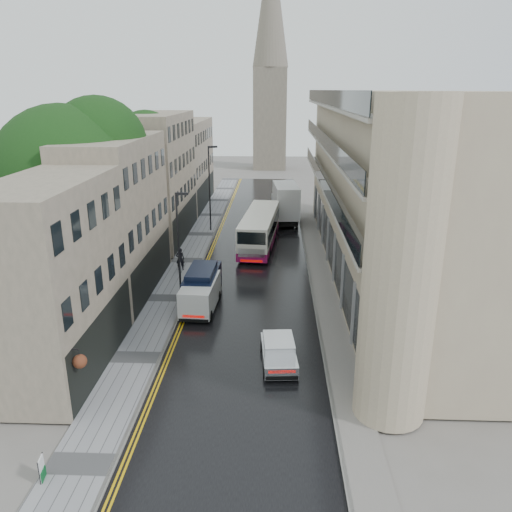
# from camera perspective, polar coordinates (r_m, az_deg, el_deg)

# --- Properties ---
(road) EXTENTS (9.00, 85.00, 0.02)m
(road) POSITION_cam_1_polar(r_m,az_deg,el_deg) (43.16, -0.14, -0.71)
(road) COLOR black
(road) RESTS_ON ground
(left_sidewalk) EXTENTS (2.70, 85.00, 0.12)m
(left_sidewalk) POSITION_cam_1_polar(r_m,az_deg,el_deg) (43.77, -7.81, -0.54)
(left_sidewalk) COLOR gray
(left_sidewalk) RESTS_ON ground
(right_sidewalk) EXTENTS (1.80, 85.00, 0.12)m
(right_sidewalk) POSITION_cam_1_polar(r_m,az_deg,el_deg) (43.27, 7.03, -0.73)
(right_sidewalk) COLOR slate
(right_sidewalk) RESTS_ON ground
(old_shop_row) EXTENTS (4.50, 56.00, 12.00)m
(old_shop_row) POSITION_cam_1_polar(r_m,az_deg,el_deg) (45.40, -12.12, 7.67)
(old_shop_row) COLOR gray
(old_shop_row) RESTS_ON ground
(modern_block) EXTENTS (8.00, 40.00, 14.00)m
(modern_block) POSITION_cam_1_polar(r_m,az_deg,el_deg) (40.79, 14.51, 7.74)
(modern_block) COLOR tan
(modern_block) RESTS_ON ground
(church_spire) EXTENTS (6.40, 6.40, 40.00)m
(church_spire) POSITION_cam_1_polar(r_m,az_deg,el_deg) (95.42, 1.67, 21.96)
(church_spire) COLOR gray
(church_spire) RESTS_ON ground
(tree_near) EXTENTS (10.56, 10.56, 13.89)m
(tree_near) POSITION_cam_1_polar(r_m,az_deg,el_deg) (36.87, -20.59, 5.96)
(tree_near) COLOR black
(tree_near) RESTS_ON ground
(tree_far) EXTENTS (9.24, 9.24, 12.46)m
(tree_far) POSITION_cam_1_polar(r_m,az_deg,el_deg) (48.94, -14.45, 8.53)
(tree_far) COLOR black
(tree_far) RESTS_ON ground
(cream_bus) EXTENTS (3.67, 11.93, 3.20)m
(cream_bus) POSITION_cam_1_polar(r_m,az_deg,el_deg) (44.27, -1.66, 1.97)
(cream_bus) COLOR white
(cream_bus) RESTS_ON road
(white_lorry) EXTENTS (3.22, 8.44, 4.33)m
(white_lorry) POSITION_cam_1_polar(r_m,az_deg,el_deg) (54.29, 2.36, 5.68)
(white_lorry) COLOR silver
(white_lorry) RESTS_ON road
(silver_hatchback) EXTENTS (2.05, 4.10, 1.49)m
(silver_hatchback) POSITION_cam_1_polar(r_m,az_deg,el_deg) (26.20, 1.09, -12.35)
(silver_hatchback) COLOR silver
(silver_hatchback) RESTS_ON road
(white_van) EXTENTS (2.27, 4.83, 2.14)m
(white_van) POSITION_cam_1_polar(r_m,az_deg,el_deg) (32.51, -8.56, -5.52)
(white_van) COLOR silver
(white_van) RESTS_ON road
(navy_van) EXTENTS (2.17, 5.12, 2.59)m
(navy_van) POSITION_cam_1_polar(r_m,az_deg,el_deg) (33.76, -8.20, -4.15)
(navy_van) COLOR black
(navy_van) RESTS_ON road
(pedestrian) EXTENTS (0.75, 0.55, 1.89)m
(pedestrian) POSITION_cam_1_polar(r_m,az_deg,el_deg) (41.16, -8.66, -0.34)
(pedestrian) COLOR black
(pedestrian) RESTS_ON left_sidewalk
(lamp_post_near) EXTENTS (0.87, 0.20, 7.70)m
(lamp_post_near) POSITION_cam_1_polar(r_m,az_deg,el_deg) (34.02, -8.83, 0.76)
(lamp_post_near) COLOR black
(lamp_post_near) RESTS_ON left_sidewalk
(lamp_post_far) EXTENTS (0.99, 0.56, 8.67)m
(lamp_post_far) POSITION_cam_1_polar(r_m,az_deg,el_deg) (52.00, -5.33, 7.60)
(lamp_post_far) COLOR black
(lamp_post_far) RESTS_ON left_sidewalk
(estate_sign) EXTENTS (0.16, 0.57, 0.94)m
(estate_sign) POSITION_cam_1_polar(r_m,az_deg,el_deg) (22.03, -23.31, -21.43)
(estate_sign) COLOR silver
(estate_sign) RESTS_ON left_sidewalk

